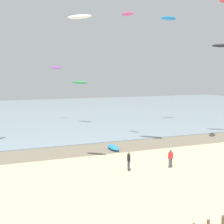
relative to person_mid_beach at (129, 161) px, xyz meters
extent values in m
cube|color=#7A6D59|center=(-5.18, 8.68, -0.91)|extent=(120.00, 5.29, 0.01)
cube|color=#7F939E|center=(-5.18, 46.33, -0.87)|extent=(160.00, 70.00, 0.10)
cylinder|color=brown|center=(0.72, -11.28, -0.57)|extent=(0.23, 0.22, 0.71)
cylinder|color=#383842|center=(0.02, 0.11, -0.48)|extent=(0.16, 0.16, 0.88)
cylinder|color=#383842|center=(-0.02, -0.11, -0.48)|extent=(0.16, 0.16, 0.88)
cube|color=black|center=(0.00, 0.00, 0.26)|extent=(0.28, 0.39, 0.60)
sphere|color=brown|center=(0.00, 0.00, 0.68)|extent=(0.22, 0.22, 0.22)
cylinder|color=black|center=(0.04, 0.24, 0.21)|extent=(0.09, 0.09, 0.52)
cylinder|color=black|center=(-0.04, -0.24, 0.21)|extent=(0.09, 0.09, 0.52)
cylinder|color=#4C4C56|center=(3.89, -0.62, -0.48)|extent=(0.16, 0.16, 0.88)
cylinder|color=#4C4C56|center=(4.11, -0.60, -0.48)|extent=(0.16, 0.16, 0.88)
cube|color=red|center=(4.00, -0.61, 0.26)|extent=(0.38, 0.26, 0.60)
sphere|color=brown|center=(4.00, -0.61, 0.68)|extent=(0.22, 0.22, 0.22)
cylinder|color=red|center=(3.76, -0.63, 0.21)|extent=(0.09, 0.09, 0.52)
cylinder|color=red|center=(4.24, -0.58, 0.21)|extent=(0.09, 0.09, 0.52)
ellipsoid|color=#2384D1|center=(1.57, 7.68, -0.66)|extent=(0.95, 2.62, 0.52)
ellipsoid|color=black|center=(18.53, 9.65, 11.66)|extent=(2.94, 2.42, 0.55)
ellipsoid|color=#E54C99|center=(5.01, 11.43, 15.21)|extent=(1.47, 2.02, 0.55)
ellipsoid|color=#2384D1|center=(17.33, 21.74, 17.23)|extent=(3.10, 1.22, 0.79)
ellipsoid|color=purple|center=(-0.22, 31.51, 8.94)|extent=(1.96, 1.35, 0.38)
ellipsoid|color=white|center=(-3.74, 2.42, 12.74)|extent=(2.28, 2.16, 0.51)
ellipsoid|color=green|center=(2.86, 26.48, 6.34)|extent=(2.68, 2.71, 0.65)
camera|label=1|loc=(-11.10, -24.07, 7.72)|focal=48.56mm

